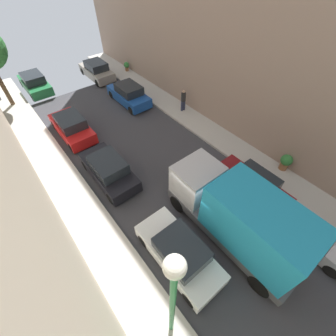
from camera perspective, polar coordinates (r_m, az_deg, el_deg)
name	(u,v)px	position (r m, az deg, el deg)	size (l,w,h in m)	color
ground	(201,207)	(12.44, 8.14, -9.69)	(32.00, 32.00, 0.00)	#38383D
sidewalk_left	(119,268)	(11.07, -12.22, -23.13)	(2.00, 44.00, 0.15)	#B7B2A8
sidewalk_right	(258,164)	(15.30, 21.58, 0.97)	(2.00, 44.00, 0.15)	#B7B2A8
parked_car_left_2	(179,253)	(10.40, 2.88, -20.39)	(1.78, 4.20, 1.57)	white
parked_car_left_3	(109,170)	(13.43, -14.58, -0.47)	(1.78, 4.20, 1.57)	black
parked_car_left_4	(72,127)	(17.33, -22.88, 9.47)	(1.78, 4.20, 1.57)	red
parked_car_left_5	(35,83)	(24.34, -30.32, 17.80)	(1.78, 4.20, 1.57)	#1E6638
parked_car_right_1	(251,186)	(13.06, 20.10, -4.13)	(1.78, 4.20, 1.57)	maroon
parked_car_right_2	(129,95)	(19.91, -9.74, 17.64)	(1.78, 4.20, 1.57)	#194799
parked_car_right_3	(97,71)	(24.57, -17.37, 22.19)	(1.78, 4.20, 1.57)	gray
delivery_truck	(239,216)	(10.40, 17.36, -11.44)	(2.26, 6.60, 3.38)	#4C4C51
pedestrian	(183,100)	(18.31, 3.85, 16.69)	(0.40, 0.36, 1.72)	#2D334C
potted_plant_0	(127,66)	(25.16, -10.31, 23.82)	(0.53, 0.53, 0.84)	brown
potted_plant_2	(286,162)	(15.12, 27.35, 1.44)	(0.67, 0.67, 1.05)	brown
lamp_post	(173,298)	(6.21, 1.22, -29.75)	(0.44, 0.44, 6.40)	#26723F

